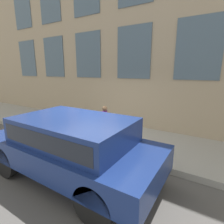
{
  "coord_description": "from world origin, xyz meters",
  "views": [
    {
      "loc": [
        -4.07,
        -3.15,
        2.53
      ],
      "look_at": [
        0.77,
        -0.15,
        1.18
      ],
      "focal_mm": 28.0,
      "sensor_mm": 36.0,
      "label": 1
    }
  ],
  "objects": [
    {
      "name": "building_facade",
      "position": [
        2.82,
        -0.0,
        4.41
      ],
      "size": [
        0.33,
        40.0,
        8.82
      ],
      "color": "tan",
      "rests_on": "ground_plane"
    },
    {
      "name": "person",
      "position": [
        0.98,
        0.29,
        0.86
      ],
      "size": [
        0.28,
        0.18,
        1.14
      ],
      "rotation": [
        0.0,
        0.0,
        -2.16
      ],
      "color": "#998466",
      "rests_on": "sidewalk"
    },
    {
      "name": "ground_plane",
      "position": [
        0.0,
        0.0,
        0.0
      ],
      "size": [
        80.0,
        80.0,
        0.0
      ],
      "primitive_type": "plane",
      "color": "#514F4C"
    },
    {
      "name": "parked_truck_navy_near",
      "position": [
        -1.29,
        -0.33,
        0.89
      ],
      "size": [
        1.94,
        4.32,
        1.49
      ],
      "color": "black",
      "rests_on": "ground_plane"
    },
    {
      "name": "fire_hydrant",
      "position": [
        0.56,
        -0.59,
        0.59
      ],
      "size": [
        0.32,
        0.44,
        0.81
      ],
      "color": "gray",
      "rests_on": "sidewalk"
    },
    {
      "name": "sidewalk",
      "position": [
        1.34,
        0.0,
        0.09
      ],
      "size": [
        2.68,
        60.0,
        0.17
      ],
      "color": "#9E9B93",
      "rests_on": "ground_plane"
    }
  ]
}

